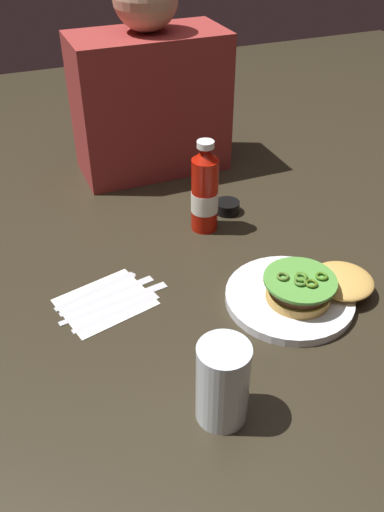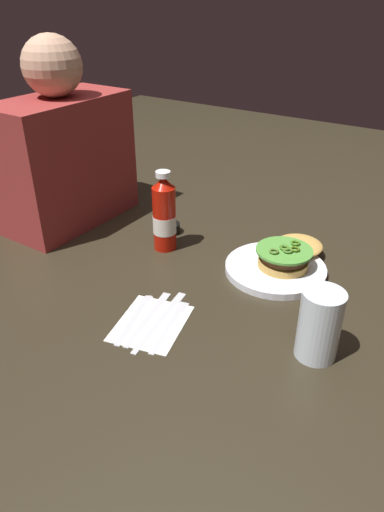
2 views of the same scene
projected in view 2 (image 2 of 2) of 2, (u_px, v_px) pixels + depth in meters
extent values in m
plane|color=#2B2519|center=(232.00, 270.00, 1.14)|extent=(3.00, 3.00, 0.00)
cylinder|color=white|center=(275.00, 269.00, 1.12)|extent=(0.24, 0.24, 0.02)
cylinder|color=gold|center=(283.00, 263.00, 1.11)|extent=(0.12, 0.12, 0.02)
cylinder|color=#512D19|center=(284.00, 257.00, 1.11)|extent=(0.11, 0.11, 0.02)
cylinder|color=red|center=(284.00, 253.00, 1.10)|extent=(0.10, 0.10, 0.01)
cylinder|color=#509438|center=(284.00, 250.00, 1.10)|extent=(0.13, 0.13, 0.01)
torus|color=#44721D|center=(284.00, 247.00, 1.10)|extent=(0.02, 0.02, 0.01)
torus|color=#476515|center=(295.00, 249.00, 1.09)|extent=(0.02, 0.02, 0.01)
torus|color=#457A25|center=(285.00, 248.00, 1.09)|extent=(0.02, 0.02, 0.01)
torus|color=#43711A|center=(296.00, 243.00, 1.11)|extent=(0.02, 0.02, 0.01)
torus|color=#467127|center=(288.00, 251.00, 1.08)|extent=(0.02, 0.02, 0.01)
torus|color=#4B6B26|center=(274.00, 251.00, 1.08)|extent=(0.02, 0.02, 0.01)
ellipsoid|color=gold|center=(299.00, 245.00, 1.18)|extent=(0.12, 0.12, 0.03)
cylinder|color=#B11408|center=(164.00, 219.00, 1.19)|extent=(0.06, 0.06, 0.17)
cone|color=#B11408|center=(163.00, 182.00, 1.14)|extent=(0.05, 0.05, 0.03)
cylinder|color=white|center=(162.00, 174.00, 1.13)|extent=(0.04, 0.04, 0.01)
cylinder|color=white|center=(164.00, 224.00, 1.20)|extent=(0.06, 0.06, 0.05)
cylinder|color=silver|center=(319.00, 325.00, 0.84)|extent=(0.08, 0.08, 0.14)
cylinder|color=black|center=(170.00, 228.00, 1.30)|extent=(0.06, 0.06, 0.03)
cube|color=white|center=(151.00, 323.00, 0.96)|extent=(0.19, 0.17, 0.00)
cube|color=silver|center=(169.00, 326.00, 0.94)|extent=(0.17, 0.05, 0.00)
cube|color=silver|center=(182.00, 306.00, 1.00)|extent=(0.04, 0.03, 0.00)
cube|color=silver|center=(157.00, 323.00, 0.95)|extent=(0.19, 0.04, 0.00)
cube|color=silver|center=(175.00, 301.00, 1.01)|extent=(0.08, 0.03, 0.00)
cube|color=silver|center=(145.00, 320.00, 0.96)|extent=(0.17, 0.05, 0.00)
cube|color=silver|center=(160.00, 302.00, 1.01)|extent=(0.08, 0.03, 0.00)
cube|color=silver|center=(134.00, 318.00, 0.97)|extent=(0.17, 0.06, 0.00)
ellipsoid|color=silver|center=(146.00, 298.00, 1.02)|extent=(0.04, 0.03, 0.00)
cube|color=maroon|center=(66.00, 162.00, 1.30)|extent=(0.38, 0.19, 0.35)
sphere|color=tan|center=(52.00, 66.00, 1.17)|extent=(0.15, 0.15, 0.15)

